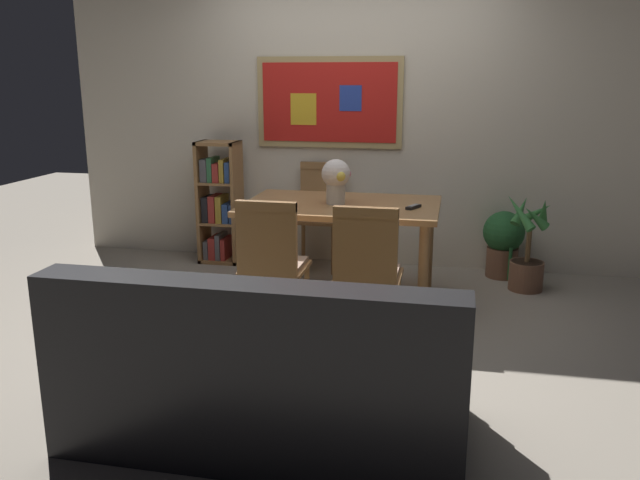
{
  "coord_description": "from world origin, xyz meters",
  "views": [
    {
      "loc": [
        0.87,
        -4.1,
        1.64
      ],
      "look_at": [
        0.06,
        -0.28,
        0.65
      ],
      "focal_mm": 36.29,
      "sensor_mm": 36.0,
      "label": 1
    }
  ],
  "objects_px": {
    "dining_chair_near_left": "(271,257)",
    "flower_vase": "(336,178)",
    "potted_ivy": "(503,241)",
    "tv_remote": "(413,207)",
    "leather_couch": "(265,376)",
    "dining_table": "(341,216)",
    "dining_chair_near_right": "(367,265)",
    "bookshelf": "(220,205)",
    "dining_chair_far_left": "(320,206)",
    "potted_palm": "(528,255)"
  },
  "relations": [
    {
      "from": "dining_chair_near_left",
      "to": "potted_ivy",
      "type": "relative_size",
      "value": 1.56
    },
    {
      "from": "potted_palm",
      "to": "potted_ivy",
      "type": "bearing_deg",
      "value": 116.87
    },
    {
      "from": "dining_table",
      "to": "leather_couch",
      "type": "xyz_separation_m",
      "value": [
        -0.0,
        -1.99,
        -0.33
      ]
    },
    {
      "from": "bookshelf",
      "to": "tv_remote",
      "type": "bearing_deg",
      "value": -26.44
    },
    {
      "from": "dining_chair_far_left",
      "to": "bookshelf",
      "type": "bearing_deg",
      "value": -177.06
    },
    {
      "from": "potted_ivy",
      "to": "potted_palm",
      "type": "height_order",
      "value": "potted_palm"
    },
    {
      "from": "dining_chair_near_left",
      "to": "dining_chair_near_right",
      "type": "distance_m",
      "value": 0.62
    },
    {
      "from": "dining_chair_far_left",
      "to": "potted_ivy",
      "type": "height_order",
      "value": "dining_chair_far_left"
    },
    {
      "from": "bookshelf",
      "to": "potted_palm",
      "type": "relative_size",
      "value": 1.39
    },
    {
      "from": "leather_couch",
      "to": "potted_ivy",
      "type": "xyz_separation_m",
      "value": [
        1.23,
        2.83,
        -0.01
      ]
    },
    {
      "from": "dining_chair_near_left",
      "to": "dining_chair_near_right",
      "type": "relative_size",
      "value": 1.0
    },
    {
      "from": "dining_table",
      "to": "dining_chair_near_right",
      "type": "xyz_separation_m",
      "value": [
        0.31,
        -0.86,
        -0.11
      ]
    },
    {
      "from": "dining_chair_near_right",
      "to": "leather_couch",
      "type": "height_order",
      "value": "dining_chair_near_right"
    },
    {
      "from": "potted_ivy",
      "to": "dining_chair_far_left",
      "type": "bearing_deg",
      "value": 179.6
    },
    {
      "from": "bookshelf",
      "to": "dining_chair_near_left",
      "type": "bearing_deg",
      "value": -59.54
    },
    {
      "from": "potted_palm",
      "to": "dining_chair_far_left",
      "type": "bearing_deg",
      "value": 169.08
    },
    {
      "from": "dining_table",
      "to": "dining_chair_near_left",
      "type": "height_order",
      "value": "dining_chair_near_left"
    },
    {
      "from": "dining_chair_far_left",
      "to": "flower_vase",
      "type": "relative_size",
      "value": 2.8
    },
    {
      "from": "dining_chair_near_right",
      "to": "potted_ivy",
      "type": "distance_m",
      "value": 1.94
    },
    {
      "from": "flower_vase",
      "to": "potted_palm",
      "type": "bearing_deg",
      "value": 20.7
    },
    {
      "from": "bookshelf",
      "to": "potted_palm",
      "type": "xyz_separation_m",
      "value": [
        2.64,
        -0.29,
        -0.24
      ]
    },
    {
      "from": "bookshelf",
      "to": "flower_vase",
      "type": "height_order",
      "value": "bookshelf"
    },
    {
      "from": "dining_table",
      "to": "bookshelf",
      "type": "xyz_separation_m",
      "value": [
        -1.25,
        0.8,
        -0.12
      ]
    },
    {
      "from": "tv_remote",
      "to": "leather_couch",
      "type": "bearing_deg",
      "value": -105.5
    },
    {
      "from": "dining_chair_near_right",
      "to": "dining_table",
      "type": "bearing_deg",
      "value": 109.9
    },
    {
      "from": "dining_chair_near_left",
      "to": "dining_chair_near_right",
      "type": "bearing_deg",
      "value": -4.94
    },
    {
      "from": "potted_ivy",
      "to": "dining_chair_near_left",
      "type": "bearing_deg",
      "value": -132.9
    },
    {
      "from": "bookshelf",
      "to": "potted_ivy",
      "type": "height_order",
      "value": "bookshelf"
    },
    {
      "from": "dining_chair_near_left",
      "to": "dining_chair_far_left",
      "type": "xyz_separation_m",
      "value": [
        -0.04,
        1.66,
        0.0
      ]
    },
    {
      "from": "dining_chair_near_left",
      "to": "flower_vase",
      "type": "bearing_deg",
      "value": 71.24
    },
    {
      "from": "dining_chair_near_left",
      "to": "bookshelf",
      "type": "height_order",
      "value": "bookshelf"
    },
    {
      "from": "bookshelf",
      "to": "dining_table",
      "type": "bearing_deg",
      "value": -32.73
    },
    {
      "from": "dining_chair_near_left",
      "to": "potted_palm",
      "type": "distance_m",
      "value": 2.16
    },
    {
      "from": "flower_vase",
      "to": "tv_remote",
      "type": "relative_size",
      "value": 2.03
    },
    {
      "from": "potted_ivy",
      "to": "flower_vase",
      "type": "distance_m",
      "value": 1.65
    },
    {
      "from": "dining_chair_near_right",
      "to": "dining_chair_far_left",
      "type": "bearing_deg",
      "value": 110.93
    },
    {
      "from": "dining_chair_near_left",
      "to": "dining_table",
      "type": "bearing_deg",
      "value": 69.36
    },
    {
      "from": "dining_table",
      "to": "potted_palm",
      "type": "distance_m",
      "value": 1.52
    },
    {
      "from": "tv_remote",
      "to": "dining_chair_far_left",
      "type": "bearing_deg",
      "value": 133.08
    },
    {
      "from": "dining_table",
      "to": "dining_chair_far_left",
      "type": "xyz_separation_m",
      "value": [
        -0.34,
        0.85,
        -0.11
      ]
    },
    {
      "from": "dining_chair_far_left",
      "to": "leather_couch",
      "type": "xyz_separation_m",
      "value": [
        0.34,
        -2.84,
        -0.22
      ]
    },
    {
      "from": "leather_couch",
      "to": "bookshelf",
      "type": "xyz_separation_m",
      "value": [
        -1.25,
        2.79,
        0.21
      ]
    },
    {
      "from": "dining_table",
      "to": "dining_chair_near_left",
      "type": "distance_m",
      "value": 0.87
    },
    {
      "from": "bookshelf",
      "to": "tv_remote",
      "type": "distance_m",
      "value": 2.0
    },
    {
      "from": "potted_palm",
      "to": "dining_chair_near_right",
      "type": "bearing_deg",
      "value": -128.1
    },
    {
      "from": "dining_chair_far_left",
      "to": "bookshelf",
      "type": "relative_size",
      "value": 0.84
    },
    {
      "from": "leather_couch",
      "to": "tv_remote",
      "type": "height_order",
      "value": "leather_couch"
    },
    {
      "from": "leather_couch",
      "to": "tv_remote",
      "type": "relative_size",
      "value": 11.24
    },
    {
      "from": "dining_table",
      "to": "dining_chair_near_left",
      "type": "relative_size",
      "value": 1.56
    },
    {
      "from": "tv_remote",
      "to": "flower_vase",
      "type": "bearing_deg",
      "value": 174.18
    }
  ]
}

